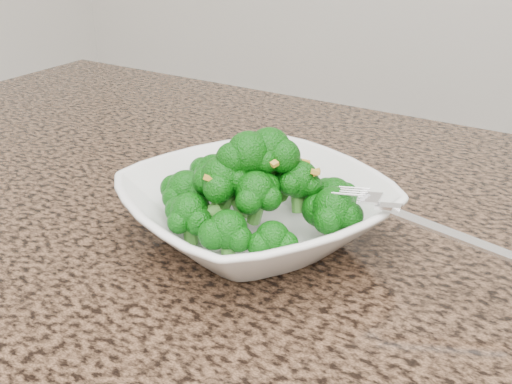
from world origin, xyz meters
The scene contains 5 objects.
granite_counter centered at (0.00, 0.30, 0.89)m, with size 1.64×1.04×0.03m, color brown.
bowl centered at (-0.12, 0.37, 0.93)m, with size 0.24×0.24×0.06m, color white.
broccoli_pile centered at (-0.12, 0.37, 0.99)m, with size 0.21×0.21×0.07m, color #0B5A0A, non-canonical shape.
garlic_topping centered at (-0.12, 0.37, 1.03)m, with size 0.13×0.13×0.01m, color gold, non-canonical shape.
fork centered at (0.01, 0.38, 0.97)m, with size 0.18×0.03×0.01m, color silver, non-canonical shape.
Camera 1 is at (0.17, -0.09, 1.20)m, focal length 45.00 mm.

